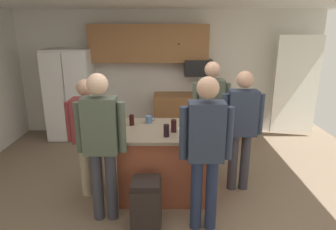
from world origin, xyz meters
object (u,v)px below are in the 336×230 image
at_px(glass_short_whisky, 175,126).
at_px(person_guest_left, 243,124).
at_px(mug_blue_stoneware, 183,132).
at_px(refrigerator, 73,94).
at_px(kitchen_island, 168,161).
at_px(person_host_foreground, 90,131).
at_px(microwave_over_range, 199,68).
at_px(person_elder_center, 207,145).
at_px(glass_pilsner, 168,131).
at_px(trash_bin, 147,205).
at_px(mug_ceramic_white, 150,119).
at_px(person_guest_right, 212,110).
at_px(glass_dark_ale, 133,120).
at_px(person_guest_by_door, 102,139).
at_px(tumbler_amber, 200,122).

bearing_deg(glass_short_whisky, person_guest_left, 13.68).
bearing_deg(mug_blue_stoneware, refrigerator, 130.87).
xyz_separation_m(glass_short_whisky, mug_blue_stoneware, (0.09, -0.16, -0.03)).
relative_size(kitchen_island, person_host_foreground, 0.84).
distance_m(microwave_over_range, mug_blue_stoneware, 2.68).
height_order(person_host_foreground, glass_short_whisky, person_host_foreground).
bearing_deg(person_elder_center, glass_pilsner, 12.62).
height_order(person_host_foreground, trash_bin, person_host_foreground).
distance_m(mug_blue_stoneware, mug_ceramic_white, 0.69).
bearing_deg(glass_pilsner, person_guest_right, 53.82).
xyz_separation_m(person_host_foreground, glass_pilsner, (1.02, -0.24, 0.09)).
bearing_deg(glass_dark_ale, person_guest_by_door, -109.22).
bearing_deg(glass_short_whisky, refrigerator, 131.49).
height_order(person_elder_center, person_guest_by_door, person_guest_by_door).
bearing_deg(glass_pilsner, glass_short_whisky, 60.56).
bearing_deg(glass_dark_ale, refrigerator, 125.97).
height_order(microwave_over_range, tumbler_amber, microwave_over_range).
bearing_deg(glass_pilsner, mug_ceramic_white, 115.08).
height_order(tumbler_amber, mug_blue_stoneware, tumbler_amber).
height_order(person_guest_by_door, glass_short_whisky, person_guest_by_door).
relative_size(person_guest_right, glass_pilsner, 11.45).
relative_size(refrigerator, glass_pilsner, 11.89).
bearing_deg(person_guest_by_door, glass_short_whisky, -9.13).
height_order(refrigerator, trash_bin, refrigerator).
bearing_deg(kitchen_island, mug_blue_stoneware, -56.51).
distance_m(glass_short_whisky, tumbler_amber, 0.39).
bearing_deg(kitchen_island, tumbler_amber, 7.69).
bearing_deg(person_host_foreground, person_elder_center, -28.92).
bearing_deg(microwave_over_range, person_guest_by_door, -115.20).
height_order(kitchen_island, person_guest_right, person_guest_right).
bearing_deg(person_guest_by_door, mug_blue_stoneware, -20.23).
xyz_separation_m(person_guest_by_door, trash_bin, (0.51, -0.18, -0.73)).
xyz_separation_m(kitchen_island, person_guest_by_door, (-0.74, -0.58, 0.55)).
distance_m(person_guest_left, mug_blue_stoneware, 0.92).
bearing_deg(glass_short_whisky, glass_pilsner, -119.44).
relative_size(glass_short_whisky, trash_bin, 0.27).
bearing_deg(tumbler_amber, trash_bin, -128.87).
relative_size(mug_blue_stoneware, mug_ceramic_white, 0.98).
bearing_deg(person_guest_by_door, glass_pilsner, -16.25).
bearing_deg(glass_dark_ale, glass_short_whisky, -25.90).
relative_size(microwave_over_range, person_elder_center, 0.32).
height_order(mug_blue_stoneware, trash_bin, mug_blue_stoneware).
bearing_deg(trash_bin, mug_ceramic_white, 91.21).
bearing_deg(person_guest_by_door, glass_dark_ale, 32.55).
bearing_deg(microwave_over_range, mug_ceramic_white, -113.03).
bearing_deg(glass_pilsner, person_guest_by_door, -158.02).
height_order(mug_ceramic_white, trash_bin, mug_ceramic_white).
distance_m(person_guest_right, glass_pilsner, 1.14).
bearing_deg(tumbler_amber, microwave_over_range, 85.00).
distance_m(glass_pilsner, mug_ceramic_white, 0.59).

